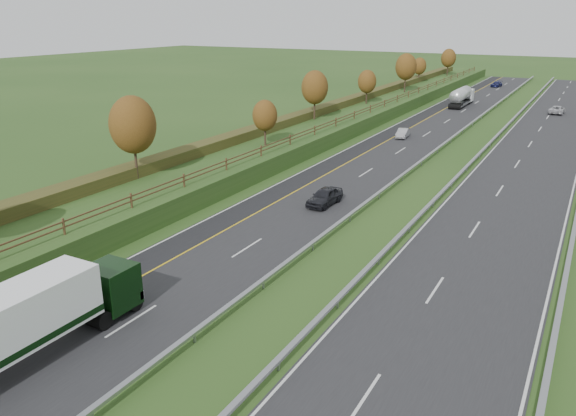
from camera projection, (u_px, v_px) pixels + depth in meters
name	position (u px, v px, depth m)	size (l,w,h in m)	color
ground	(446.00, 164.00, 65.00)	(400.00, 400.00, 0.00)	#284819
near_carriageway	(394.00, 148.00, 72.78)	(10.50, 200.00, 0.04)	#232326
far_carriageway	(530.00, 163.00, 65.25)	(10.50, 200.00, 0.04)	#232326
hard_shoulder	(367.00, 145.00, 74.49)	(3.00, 200.00, 0.04)	black
lane_markings	(443.00, 154.00, 69.75)	(26.75, 200.00, 0.01)	silver
embankment_left	(305.00, 131.00, 78.39)	(12.00, 200.00, 2.00)	#284819
hedge_left	(292.00, 119.00, 78.80)	(2.20, 180.00, 1.10)	#363C18
fence_left	(333.00, 122.00, 75.44)	(0.12, 189.06, 1.20)	#422B19
median_barrier_near	(438.00, 148.00, 69.99)	(0.32, 200.00, 0.71)	gray
median_barrier_far	(480.00, 153.00, 67.66)	(0.32, 200.00, 0.71)	gray
trees_left	(296.00, 95.00, 73.69)	(6.64, 164.30, 7.66)	#2D2116
road_tanker	(462.00, 96.00, 106.10)	(2.40, 11.22, 3.46)	silver
car_dark_near	(325.00, 196.00, 50.77)	(1.84, 4.57, 1.56)	black
car_silver_mid	(403.00, 133.00, 78.80)	(1.35, 3.88, 1.28)	#9B9BA0
car_small_far	(497.00, 84.00, 134.88)	(1.80, 4.42, 1.28)	#171B48
car_oncoming	(557.00, 110.00, 97.94)	(2.33, 5.05, 1.40)	silver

